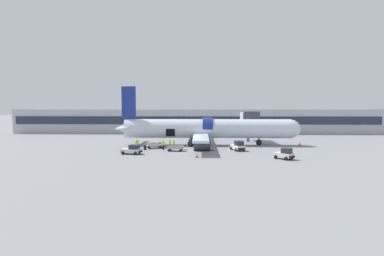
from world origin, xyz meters
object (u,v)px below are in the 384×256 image
at_px(baggage_cart_queued, 176,148).
at_px(ground_crew_loader_b, 136,145).
at_px(airplane, 205,129).
at_px(baggage_cart_loading, 155,145).
at_px(baggage_tug_rear, 132,150).
at_px(ground_crew_supervisor, 163,145).
at_px(ground_crew_helper, 174,144).
at_px(baggage_tug_lead, 285,154).
at_px(ground_crew_loader_a, 137,144).
at_px(suitcase_on_tarmac_upright, 145,148).
at_px(baggage_tug_mid, 238,146).
at_px(ground_crew_driver, 170,144).

bearing_deg(baggage_cart_queued, ground_crew_loader_b, 168.87).
distance_m(airplane, baggage_cart_loading, 10.63).
xyz_separation_m(airplane, baggage_tug_rear, (-11.72, -11.78, -2.49)).
xyz_separation_m(ground_crew_supervisor, ground_crew_helper, (1.67, 1.66, -0.07)).
bearing_deg(ground_crew_helper, baggage_cart_queued, -79.35).
xyz_separation_m(baggage_tug_lead, ground_crew_supervisor, (-18.46, 8.76, 0.22)).
bearing_deg(ground_crew_loader_a, ground_crew_supervisor, -17.34).
distance_m(baggage_tug_rear, baggage_cart_loading, 7.42).
height_order(baggage_tug_lead, suitcase_on_tarmac_upright, baggage_tug_lead).
xyz_separation_m(baggage_tug_rear, baggage_cart_loading, (2.64, 6.93, -0.16)).
bearing_deg(ground_crew_supervisor, ground_crew_loader_a, 162.66).
bearing_deg(suitcase_on_tarmac_upright, baggage_cart_queued, -11.81).
bearing_deg(ground_crew_loader_a, baggage_cart_loading, 11.26).
distance_m(ground_crew_loader_a, ground_crew_supervisor, 5.14).
bearing_deg(baggage_tug_mid, ground_crew_loader_b, 178.21).
height_order(ground_crew_driver, ground_crew_helper, ground_crew_helper).
bearing_deg(baggage_cart_loading, ground_crew_loader_a, -168.74).
bearing_deg(baggage_tug_mid, baggage_cart_queued, -175.54).
xyz_separation_m(airplane, ground_crew_loader_a, (-12.26, -5.48, -2.23)).
height_order(airplane, ground_crew_loader_a, airplane).
height_order(airplane, baggage_cart_queued, airplane).
xyz_separation_m(baggage_tug_lead, baggage_tug_mid, (-5.61, 8.36, 0.05)).
xyz_separation_m(baggage_tug_rear, ground_crew_loader_b, (-0.43, 4.92, 0.17)).
xyz_separation_m(baggage_tug_mid, baggage_cart_loading, (-14.58, 2.56, -0.24)).
height_order(baggage_tug_mid, ground_crew_supervisor, ground_crew_supervisor).
relative_size(baggage_tug_mid, ground_crew_helper, 2.20).
bearing_deg(airplane, suitcase_on_tarmac_upright, -146.00).
relative_size(baggage_cart_loading, ground_crew_loader_a, 2.27).
relative_size(baggage_tug_rear, suitcase_on_tarmac_upright, 4.13).
bearing_deg(baggage_tug_lead, baggage_cart_loading, 151.59).
bearing_deg(baggage_tug_lead, airplane, 125.17).
bearing_deg(baggage_tug_lead, ground_crew_driver, 147.24).
relative_size(ground_crew_loader_a, suitcase_on_tarmac_upright, 2.11).
height_order(baggage_tug_lead, ground_crew_loader_b, baggage_tug_lead).
relative_size(airplane, baggage_tug_mid, 10.32).
bearing_deg(ground_crew_supervisor, baggage_tug_mid, -1.77).
xyz_separation_m(baggage_tug_mid, ground_crew_driver, (-12.00, 2.97, 0.08)).
distance_m(baggage_tug_mid, ground_crew_helper, 11.36).
relative_size(baggage_tug_mid, baggage_cart_loading, 0.89).
bearing_deg(airplane, baggage_cart_loading, -151.88).
xyz_separation_m(baggage_tug_mid, ground_crew_helper, (-11.17, 2.06, 0.10)).
xyz_separation_m(ground_crew_loader_b, suitcase_on_tarmac_upright, (1.61, -0.25, -0.47)).
distance_m(baggage_cart_loading, ground_crew_driver, 2.64).
relative_size(baggage_cart_queued, suitcase_on_tarmac_upright, 4.49).
xyz_separation_m(baggage_tug_rear, ground_crew_supervisor, (4.38, 4.77, 0.25)).
bearing_deg(ground_crew_supervisor, baggage_tug_rear, -132.55).
bearing_deg(suitcase_on_tarmac_upright, baggage_cart_loading, 57.07).
distance_m(baggage_cart_queued, ground_crew_supervisor, 2.58).
bearing_deg(baggage_cart_loading, baggage_tug_rear, -110.88).
bearing_deg(baggage_tug_mid, airplane, 126.58).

